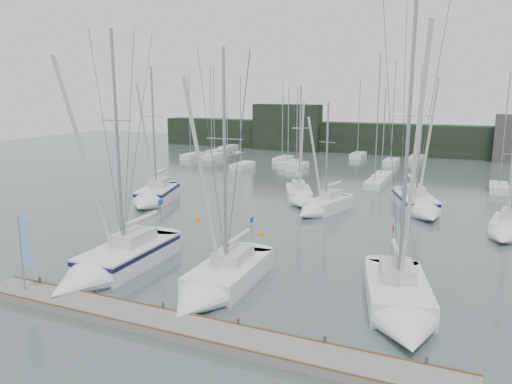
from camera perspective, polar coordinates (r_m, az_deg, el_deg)
ground at (r=27.28m, az=-2.05°, el=-11.37°), size 160.00×160.00×0.00m
dock at (r=23.25m, az=-7.72°, el=-15.24°), size 24.00×2.00×0.40m
far_treeline at (r=85.60m, az=16.71°, el=5.76°), size 90.00×4.00×5.00m
far_building_left at (r=88.42m, az=3.55°, el=7.38°), size 12.00×3.00×8.00m
mast_forest at (r=69.61m, az=14.57°, el=2.92°), size 60.74×28.10×14.82m
sailboat_near_left at (r=30.53m, az=-16.47°, el=-8.03°), size 3.47×10.58×15.07m
sailboat_near_center at (r=26.84m, az=-4.85°, el=-10.62°), size 3.37×9.51×13.86m
sailboat_near_right at (r=25.08m, az=16.30°, el=-12.59°), size 5.13×9.41×16.12m
sailboat_mid_a at (r=47.99m, az=-11.71°, el=-0.56°), size 5.10×8.75×13.59m
sailboat_mid_b at (r=47.85m, az=5.04°, el=-0.59°), size 5.01×7.63×11.68m
sailboat_mid_c at (r=43.77m, az=7.32°, el=-1.79°), size 3.83×7.35×10.23m
sailboat_mid_d at (r=45.90m, az=18.18°, el=-1.51°), size 5.87×9.62×14.10m
sailboat_mid_e at (r=41.05m, az=26.75°, el=-3.91°), size 3.22×7.11×9.98m
buoy_a at (r=37.60m, az=0.62°, el=-4.80°), size 0.49×0.49×0.49m
buoy_c at (r=41.89m, az=-6.67°, el=-3.14°), size 0.52×0.52×0.52m
dock_banner at (r=28.30m, az=-24.94°, el=-5.63°), size 0.58×0.26×4.05m
seagull at (r=27.73m, az=-2.04°, el=4.53°), size 1.02×0.45×0.20m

